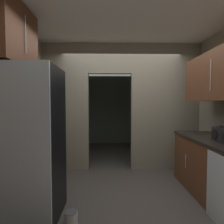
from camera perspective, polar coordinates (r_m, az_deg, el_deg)
name	(u,v)px	position (r m, az deg, el deg)	size (l,w,h in m)	color
ground	(127,198)	(3.09, 4.63, -25.21)	(20.00, 20.00, 0.00)	#47423D
kitchen_overhead_slab	(125,25)	(3.37, 4.13, 25.61)	(3.78, 6.48, 0.06)	silver
kitchen_partition	(124,103)	(3.97, 3.90, 2.73)	(3.38, 0.12, 2.73)	gray
adjoining_room_shell	(117,106)	(5.81, 1.68, 1.84)	(3.38, 2.71, 2.73)	gray
refrigerator	(27,143)	(2.53, -24.99, -8.89)	(0.79, 0.73, 1.89)	black
lower_cabinet_run	(221,172)	(3.19, 30.94, -15.75)	(0.68, 1.92, 0.91)	brown
dishwasher	(221,192)	(2.61, 30.99, -20.68)	(0.02, 0.56, 0.85)	#B7BABC
upper_cabinet_counterside	(223,75)	(3.06, 31.55, 9.88)	(0.36, 1.72, 0.73)	brown
upper_cabinet_fridgeside	(11,35)	(2.81, -29.09, 20.45)	(0.36, 0.87, 0.78)	brown
paint_can	(71,219)	(2.50, -12.73, -30.04)	(0.15, 0.15, 0.19)	silver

